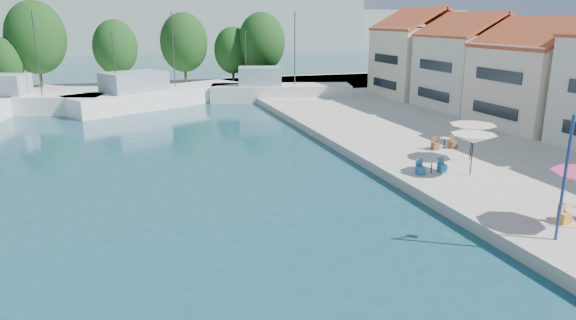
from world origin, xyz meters
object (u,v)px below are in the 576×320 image
object	(u,v)px
umbrella_cream	(473,129)
street_lamp	(574,154)
trawler_03	(156,96)
umbrella_white	(473,139)
trawler_02	(24,102)
trawler_04	(277,91)

from	to	relation	value
umbrella_cream	street_lamp	world-z (taller)	street_lamp
trawler_03	umbrella_white	distance (m)	36.49
trawler_02	trawler_03	distance (m)	12.71
trawler_04	street_lamp	world-z (taller)	trawler_04
umbrella_white	trawler_02	bearing A→B (deg)	129.80
trawler_02	street_lamp	size ratio (longest dim) A/B	3.05
trawler_02	umbrella_cream	world-z (taller)	trawler_02
umbrella_white	street_lamp	world-z (taller)	street_lamp
trawler_04	umbrella_cream	world-z (taller)	trawler_04
trawler_02	trawler_03	bearing A→B (deg)	19.71
trawler_02	trawler_03	size ratio (longest dim) A/B	0.77
umbrella_white	street_lamp	xyz separation A→B (m)	(-1.93, -8.34, 1.39)
trawler_04	umbrella_white	distance (m)	33.11
trawler_02	umbrella_white	world-z (taller)	trawler_02
umbrella_cream	street_lamp	bearing A→B (deg)	-109.76
trawler_03	umbrella_cream	world-z (taller)	trawler_03
trawler_03	street_lamp	world-z (taller)	trawler_03
trawler_03	umbrella_white	world-z (taller)	trawler_03
trawler_02	umbrella_white	distance (m)	42.91
trawler_03	umbrella_cream	xyz separation A→B (m)	(16.81, -30.56, 1.49)
trawler_04	trawler_02	bearing A→B (deg)	-165.20
trawler_04	umbrella_cream	bearing A→B (deg)	-69.06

